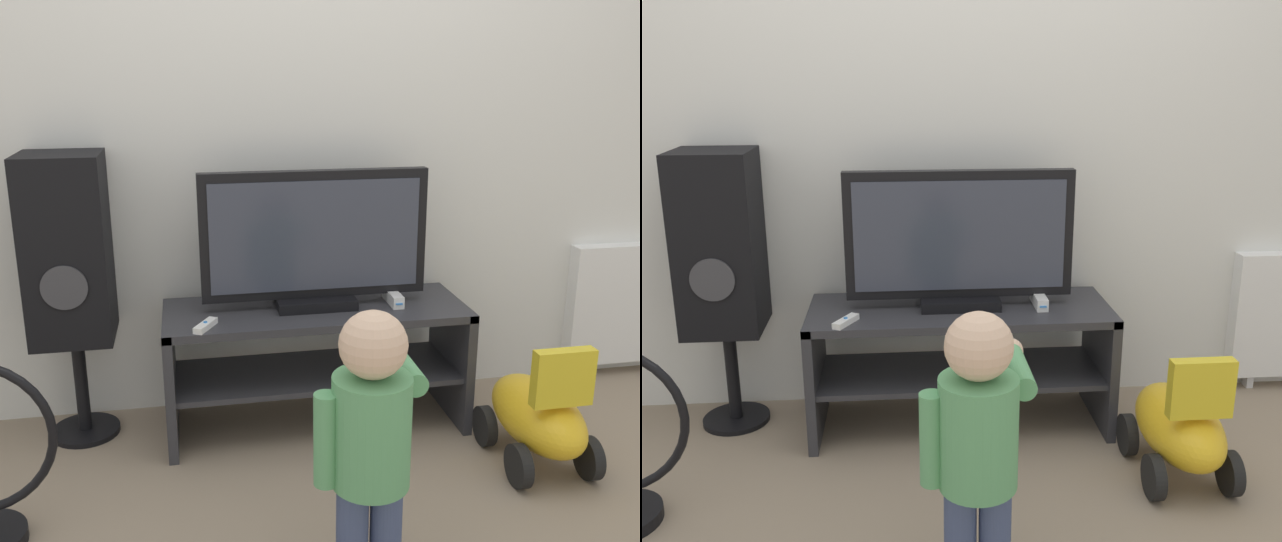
# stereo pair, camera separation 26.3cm
# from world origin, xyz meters

# --- Properties ---
(ground_plane) EXTENTS (16.00, 16.00, 0.00)m
(ground_plane) POSITION_xyz_m (0.00, 0.00, 0.00)
(ground_plane) COLOR gray
(wall_back) EXTENTS (10.00, 0.06, 2.60)m
(wall_back) POSITION_xyz_m (0.00, 0.51, 1.30)
(wall_back) COLOR silver
(wall_back) RESTS_ON ground_plane
(tv_stand) EXTENTS (1.17, 0.43, 0.50)m
(tv_stand) POSITION_xyz_m (0.00, 0.22, 0.33)
(tv_stand) COLOR #2D2D33
(tv_stand) RESTS_ON ground_plane
(television) EXTENTS (0.87, 0.20, 0.53)m
(television) POSITION_xyz_m (0.00, 0.24, 0.76)
(television) COLOR black
(television) RESTS_ON tv_stand
(game_console) EXTENTS (0.04, 0.17, 0.05)m
(game_console) POSITION_xyz_m (0.31, 0.21, 0.52)
(game_console) COLOR white
(game_console) RESTS_ON tv_stand
(remote_primary) EXTENTS (0.09, 0.13, 0.03)m
(remote_primary) POSITION_xyz_m (-0.43, 0.06, 0.51)
(remote_primary) COLOR white
(remote_primary) RESTS_ON tv_stand
(child) EXTENTS (0.31, 0.47, 0.82)m
(child) POSITION_xyz_m (-0.03, -0.74, 0.48)
(child) COLOR #3F4C72
(child) RESTS_ON ground_plane
(speaker_tower) EXTENTS (0.29, 0.31, 1.10)m
(speaker_tower) POSITION_xyz_m (-0.91, 0.31, 0.73)
(speaker_tower) COLOR black
(speaker_tower) RESTS_ON ground_plane
(ride_on_toy) EXTENTS (0.30, 0.52, 0.50)m
(ride_on_toy) POSITION_xyz_m (0.73, -0.22, 0.19)
(ride_on_toy) COLOR gold
(ride_on_toy) RESTS_ON ground_plane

